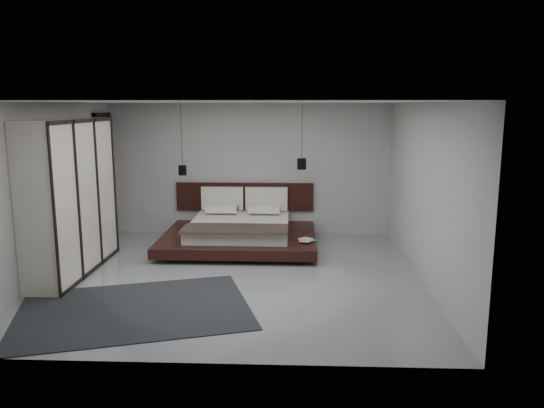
{
  "coord_description": "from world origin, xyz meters",
  "views": [
    {
      "loc": [
        0.97,
        -8.28,
        2.75
      ],
      "look_at": [
        0.57,
        1.2,
        0.98
      ],
      "focal_mm": 35.0,
      "sensor_mm": 36.0,
      "label": 1
    }
  ],
  "objects_px": {
    "pendant_left": "(182,170)",
    "lattice_screen": "(105,176)",
    "pendant_right": "(302,164)",
    "wardrobe": "(71,197)",
    "rug": "(134,309)",
    "bed": "(240,231)"
  },
  "relations": [
    {
      "from": "lattice_screen",
      "to": "bed",
      "type": "relative_size",
      "value": 0.88
    },
    {
      "from": "bed",
      "to": "pendant_left",
      "type": "xyz_separation_m",
      "value": [
        -1.22,
        0.48,
        1.15
      ]
    },
    {
      "from": "wardrobe",
      "to": "rug",
      "type": "height_order",
      "value": "wardrobe"
    },
    {
      "from": "pendant_right",
      "to": "wardrobe",
      "type": "distance_m",
      "value": 4.44
    },
    {
      "from": "wardrobe",
      "to": "lattice_screen",
      "type": "bearing_deg",
      "value": 96.17
    },
    {
      "from": "pendant_left",
      "to": "pendant_right",
      "type": "height_order",
      "value": "same"
    },
    {
      "from": "lattice_screen",
      "to": "pendant_right",
      "type": "relative_size",
      "value": 1.96
    },
    {
      "from": "pendant_left",
      "to": "lattice_screen",
      "type": "bearing_deg",
      "value": 177.7
    },
    {
      "from": "pendant_right",
      "to": "wardrobe",
      "type": "xyz_separation_m",
      "value": [
        -3.81,
        -2.26,
        -0.32
      ]
    },
    {
      "from": "pendant_right",
      "to": "pendant_left",
      "type": "bearing_deg",
      "value": -180.0
    },
    {
      "from": "pendant_left",
      "to": "rug",
      "type": "relative_size",
      "value": 0.47
    },
    {
      "from": "pendant_left",
      "to": "wardrobe",
      "type": "bearing_deg",
      "value": -121.41
    },
    {
      "from": "rug",
      "to": "bed",
      "type": "bearing_deg",
      "value": 72.25
    },
    {
      "from": "lattice_screen",
      "to": "pendant_right",
      "type": "distance_m",
      "value": 4.08
    },
    {
      "from": "bed",
      "to": "pendant_right",
      "type": "distance_m",
      "value": 1.84
    },
    {
      "from": "lattice_screen",
      "to": "wardrobe",
      "type": "bearing_deg",
      "value": -83.83
    },
    {
      "from": "lattice_screen",
      "to": "bed",
      "type": "bearing_deg",
      "value": -10.91
    },
    {
      "from": "lattice_screen",
      "to": "pendant_left",
      "type": "relative_size",
      "value": 1.79
    },
    {
      "from": "pendant_left",
      "to": "bed",
      "type": "bearing_deg",
      "value": -21.68
    },
    {
      "from": "pendant_left",
      "to": "rug",
      "type": "xyz_separation_m",
      "value": [
        0.12,
        -3.92,
        -1.45
      ]
    },
    {
      "from": "lattice_screen",
      "to": "bed",
      "type": "distance_m",
      "value": 3.07
    },
    {
      "from": "bed",
      "to": "pendant_left",
      "type": "bearing_deg",
      "value": 158.32
    }
  ]
}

